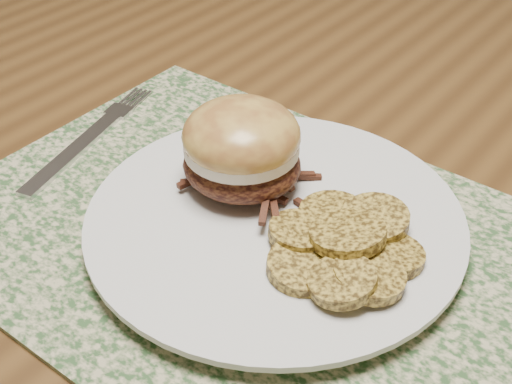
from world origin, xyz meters
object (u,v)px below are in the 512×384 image
dinner_plate (275,223)px  fork (91,137)px  dining_table (192,90)px  pork_sandwich (242,148)px

dinner_plate → fork: size_ratio=1.43×
dining_table → pork_sandwich: (0.25, -0.21, 0.13)m
pork_sandwich → fork: bearing=-172.6°
pork_sandwich → dining_table: bearing=142.3°
dining_table → dinner_plate: size_ratio=5.77×
dining_table → dinner_plate: (0.29, -0.23, 0.09)m
pork_sandwich → dinner_plate: bearing=-16.8°
dinner_plate → pork_sandwich: pork_sandwich is taller
dining_table → dinner_plate: dinner_plate is taller
dinner_plate → pork_sandwich: (-0.04, 0.02, 0.04)m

